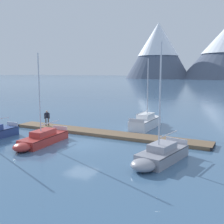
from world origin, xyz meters
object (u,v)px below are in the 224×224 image
object	(u,v)px
sailboat_second_berth	(41,139)
sailboat_mid_dock_port	(147,121)
person_on_dock	(47,117)
sailboat_mid_dock_starboard	(159,155)

from	to	relation	value
sailboat_second_berth	sailboat_mid_dock_port	bearing A→B (deg)	62.64
sailboat_mid_dock_port	person_on_dock	distance (m)	11.08
sailboat_second_berth	person_on_dock	bearing A→B (deg)	124.95
sailboat_mid_dock_starboard	sailboat_second_berth	bearing A→B (deg)	179.43
sailboat_mid_dock_starboard	person_on_dock	world-z (taller)	sailboat_mid_dock_starboard
sailboat_second_berth	sailboat_mid_dock_starboard	world-z (taller)	sailboat_mid_dock_starboard
sailboat_mid_dock_port	sailboat_mid_dock_starboard	size ratio (longest dim) A/B	0.94
sailboat_second_berth	sailboat_mid_dock_port	size ratio (longest dim) A/B	1.01
sailboat_mid_dock_port	sailboat_second_berth	bearing A→B (deg)	-117.36
sailboat_second_berth	sailboat_mid_dock_starboard	xyz separation A→B (m)	(10.39, -0.10, 0.03)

